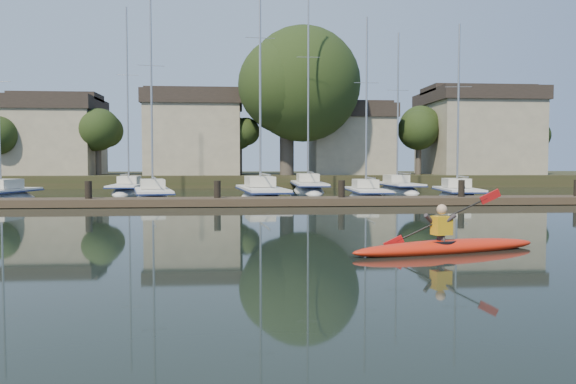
{
  "coord_description": "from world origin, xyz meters",
  "views": [
    {
      "loc": [
        -1.81,
        -12.89,
        2.06
      ],
      "look_at": [
        -0.47,
        3.43,
        1.2
      ],
      "focal_mm": 35.0,
      "sensor_mm": 36.0,
      "label": 1
    }
  ],
  "objects": [
    {
      "name": "sailboat_5",
      "position": [
        -9.71,
        26.81,
        -0.17
      ],
      "size": [
        2.27,
        8.51,
        13.98
      ],
      "rotation": [
        0.0,
        0.0,
        0.04
      ],
      "color": "white",
      "rests_on": "ground"
    },
    {
      "name": "dock",
      "position": [
        0.0,
        14.0,
        0.2
      ],
      "size": [
        34.0,
        2.0,
        1.8
      ],
      "color": "#463828",
      "rests_on": "ground"
    },
    {
      "name": "sailboat_7",
      "position": [
        9.39,
        26.73,
        -0.19
      ],
      "size": [
        2.33,
        7.9,
        12.63
      ],
      "rotation": [
        0.0,
        0.0,
        0.04
      ],
      "color": "white",
      "rests_on": "ground"
    },
    {
      "name": "sailboat_6",
      "position": [
        3.0,
        27.67,
        -0.19
      ],
      "size": [
        2.47,
        10.52,
        16.63
      ],
      "rotation": [
        0.0,
        0.0,
        -0.03
      ],
      "color": "white",
      "rests_on": "ground"
    },
    {
      "name": "sailboat_2",
      "position": [
        -0.73,
        19.23,
        -0.2
      ],
      "size": [
        3.28,
        9.72,
        15.77
      ],
      "rotation": [
        0.0,
        0.0,
        0.11
      ],
      "color": "white",
      "rests_on": "ground"
    },
    {
      "name": "sailboat_4",
      "position": [
        10.69,
        18.77,
        -0.18
      ],
      "size": [
        2.93,
        6.86,
        11.29
      ],
      "rotation": [
        0.0,
        0.0,
        -0.14
      ],
      "color": "white",
      "rests_on": "ground"
    },
    {
      "name": "shore",
      "position": [
        1.61,
        40.29,
        3.23
      ],
      "size": [
        90.0,
        25.25,
        12.75
      ],
      "color": "#262E17",
      "rests_on": "ground"
    },
    {
      "name": "sailboat_1",
      "position": [
        -6.83,
        19.13,
        -0.18
      ],
      "size": [
        3.51,
        8.15,
        12.95
      ],
      "rotation": [
        0.0,
        0.0,
        0.2
      ],
      "color": "white",
      "rests_on": "ground"
    },
    {
      "name": "kayak",
      "position": [
        2.86,
        -0.44,
        0.19
      ],
      "size": [
        4.85,
        1.89,
        1.55
      ],
      "rotation": [
        0.0,
        0.0,
        0.26
      ],
      "color": "red",
      "rests_on": "ground"
    },
    {
      "name": "ground",
      "position": [
        0.0,
        0.0,
        0.0
      ],
      "size": [
        160.0,
        160.0,
        0.0
      ],
      "primitive_type": "plane",
      "color": "black",
      "rests_on": "ground"
    },
    {
      "name": "sailboat_3",
      "position": [
        5.41,
        19.25,
        -0.17
      ],
      "size": [
        2.15,
        7.28,
        11.64
      ],
      "rotation": [
        0.0,
        0.0,
        -0.04
      ],
      "color": "white",
      "rests_on": "ground"
    }
  ]
}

